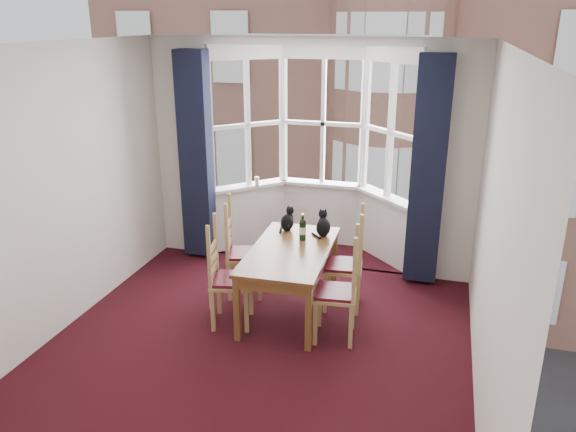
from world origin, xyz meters
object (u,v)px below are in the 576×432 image
at_px(dining_table, 290,256).
at_px(cat_left, 288,221).
at_px(chair_left_far, 237,255).
at_px(wine_bottle, 303,229).
at_px(chair_right_far, 352,267).
at_px(chair_left_near, 223,281).
at_px(cat_right, 323,226).
at_px(chair_right_near, 345,295).
at_px(candle_tall, 257,181).

bearing_deg(dining_table, cat_left, 108.80).
height_order(chair_left_far, wine_bottle, wine_bottle).
bearing_deg(dining_table, chair_right_far, 23.16).
bearing_deg(chair_left_near, cat_right, 47.09).
height_order(chair_left_near, chair_right_near, same).
xyz_separation_m(chair_left_far, cat_right, (0.93, 0.25, 0.36)).
bearing_deg(chair_left_far, candle_tall, 99.61).
distance_m(dining_table, wine_bottle, 0.36).
relative_size(chair_left_far, cat_right, 3.04).
xyz_separation_m(chair_right_far, wine_bottle, (-0.55, 0.02, 0.38)).
xyz_separation_m(cat_right, wine_bottle, (-0.19, -0.19, 0.02)).
relative_size(chair_right_far, cat_right, 3.04).
relative_size(chair_left_near, cat_left, 3.26).
bearing_deg(chair_left_far, cat_right, 14.85).
relative_size(dining_table, candle_tall, 12.67).
bearing_deg(chair_right_near, candle_tall, 128.01).
height_order(chair_right_far, cat_right, cat_right).
xyz_separation_m(chair_left_near, chair_right_near, (1.25, 0.05, 0.00)).
bearing_deg(candle_tall, wine_bottle, -54.06).
distance_m(chair_left_far, wine_bottle, 0.83).
xyz_separation_m(chair_right_far, cat_left, (-0.79, 0.27, 0.35)).
xyz_separation_m(chair_left_near, wine_bottle, (0.65, 0.71, 0.38)).
height_order(dining_table, chair_right_far, chair_right_far).
bearing_deg(chair_right_far, cat_right, 149.71).
bearing_deg(cat_left, chair_right_near, -47.56).
distance_m(chair_right_near, candle_tall, 2.60).
bearing_deg(chair_right_near, dining_table, 149.80).
height_order(chair_left_far, cat_right, cat_right).
height_order(dining_table, cat_right, cat_right).
relative_size(chair_right_far, candle_tall, 7.62).
height_order(chair_right_far, cat_left, cat_left).
height_order(chair_left_near, candle_tall, candle_tall).
relative_size(dining_table, chair_right_near, 1.66).
distance_m(chair_left_far, chair_right_far, 1.29).
bearing_deg(dining_table, wine_bottle, 78.45).
height_order(dining_table, cat_left, cat_left).
relative_size(chair_right_near, candle_tall, 7.62).
distance_m(chair_right_near, cat_right, 1.01).
relative_size(chair_left_near, wine_bottle, 3.09).
relative_size(dining_table, wine_bottle, 5.13).
bearing_deg(cat_right, chair_left_far, -165.15).
bearing_deg(candle_tall, cat_left, -56.12).
height_order(chair_right_near, candle_tall, candle_tall).
bearing_deg(cat_left, cat_right, -7.97).
bearing_deg(chair_left_near, dining_table, 35.88).
bearing_deg(cat_right, candle_tall, 135.12).
bearing_deg(cat_right, dining_table, -117.43).
distance_m(chair_left_near, candle_tall, 2.14).
relative_size(wine_bottle, candle_tall, 2.47).
relative_size(dining_table, chair_left_far, 1.66).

